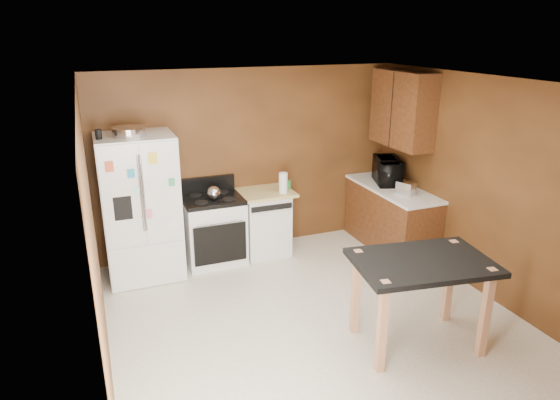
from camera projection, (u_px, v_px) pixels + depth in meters
floor at (319, 325)px, 5.28m from camera, size 4.50×4.50×0.00m
ceiling at (326, 84)px, 4.47m from camera, size 4.50×4.50×0.00m
wall_back at (251, 161)px, 6.85m from camera, size 4.20×0.00×4.20m
wall_front at (492, 343)px, 2.89m from camera, size 4.20×0.00×4.20m
wall_left at (95, 247)px, 4.15m from camera, size 0.00×4.50×4.50m
wall_right at (491, 191)px, 5.60m from camera, size 0.00×4.50×4.50m
roasting_pan at (129, 131)px, 5.75m from camera, size 0.39×0.39×0.10m
pen_cup at (98, 134)px, 5.57m from camera, size 0.07×0.07×0.11m
kettle at (214, 193)px, 6.36m from camera, size 0.18×0.18×0.18m
paper_towel at (283, 183)px, 6.64m from camera, size 0.15×0.15×0.27m
green_canister at (287, 184)px, 6.84m from camera, size 0.12×0.12×0.11m
toaster at (406, 188)px, 6.56m from camera, size 0.22×0.27×0.17m
microwave at (387, 172)px, 7.03m from camera, size 0.57×0.68×0.32m
refrigerator at (141, 208)px, 6.10m from camera, size 0.90×0.80×1.80m
gas_range at (214, 229)px, 6.60m from camera, size 0.76×0.68×1.10m
dishwasher at (264, 221)px, 6.88m from camera, size 0.78×0.63×0.89m
right_cabinets at (394, 186)px, 6.92m from camera, size 0.63×1.58×2.45m
island at (421, 273)px, 4.73m from camera, size 1.39×1.03×0.92m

